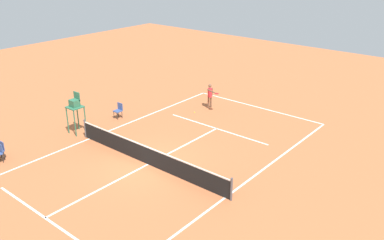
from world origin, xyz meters
name	(u,v)px	position (x,y,z in m)	size (l,w,h in m)	color
ground_plane	(148,164)	(0.00, 0.00, 0.00)	(60.00, 60.00, 0.00)	#B76038
court_lines	(148,164)	(0.00, 0.00, 0.00)	(9.31, 20.62, 0.01)	white
tennis_net	(148,155)	(0.00, 0.00, 0.50)	(9.91, 0.10, 1.07)	#4C4C51
player_serving	(210,94)	(2.34, -8.08, 0.98)	(1.20, 0.84, 1.65)	brown
tennis_ball	(195,112)	(2.59, -6.77, 0.03)	(0.07, 0.07, 0.07)	#CCE033
umpire_chair	(75,106)	(5.79, -0.10, 1.61)	(0.80, 0.80, 2.41)	#2D6B4C
courtside_chair_near	(0,150)	(6.02, 4.33, 0.53)	(0.44, 0.46, 0.95)	#262626
courtside_chair_mid	(119,110)	(5.69, -3.10, 0.53)	(0.44, 0.46, 0.95)	#262626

